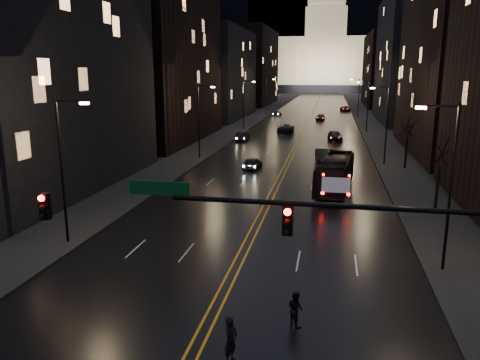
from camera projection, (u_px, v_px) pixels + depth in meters
The scene contains 35 objects.
ground at pixel (191, 357), 17.56m from camera, with size 900.00×900.00×0.00m, color black.
road at pixel (315, 107), 141.89m from camera, with size 20.00×320.00×0.02m, color black.
sidewalk_left at pixel (270, 106), 144.47m from camera, with size 8.00×320.00×0.16m, color black.
sidewalk_right at pixel (363, 108), 139.28m from camera, with size 8.00×320.00×0.16m, color black.
center_line at pixel (315, 107), 141.89m from camera, with size 0.62×320.00×0.01m, color orange.
building_left_near at pixel (27, 65), 40.02m from camera, with size 12.00×28.00×22.00m, color black.
building_left_mid at pixel (159, 48), 69.94m from camera, with size 12.00×30.00×28.00m, color black.
building_left_far at pixel (219, 74), 107.19m from camera, with size 12.00×34.00×20.00m, color black.
building_left_dist at pixel (253, 67), 152.65m from camera, with size 12.00×40.00×24.00m, color black.
building_right_tall at pixel (471, 0), 57.20m from camera, with size 12.00×30.00×38.00m, color black.
building_right_mid at pixel (412, 60), 98.72m from camera, with size 12.00×34.00×26.00m, color black.
building_right_dist at pixel (386, 70), 145.08m from camera, with size 12.00×40.00×22.00m, color black.
capitol at pixel (324, 59), 252.79m from camera, with size 90.00×50.00×58.50m.
traffic_signal at pixel (361, 239), 15.31m from camera, with size 17.29×0.45×7.00m.
streetlamp_right_near at pixel (448, 179), 23.97m from camera, with size 2.13×0.25×9.00m.
streetlamp_left_near at pixel (64, 164), 27.98m from camera, with size 2.13×0.25×9.00m.
streetlamp_right_mid at pixel (385, 121), 52.66m from camera, with size 2.13×0.25×9.00m.
streetlamp_left_mid at pixel (200, 117), 56.68m from camera, with size 2.13×0.25×9.00m.
streetlamp_right_far at pixel (367, 104), 81.36m from camera, with size 2.13×0.25×9.00m.
streetlamp_left_far at pixel (245, 102), 85.37m from camera, with size 2.13×0.25×9.00m.
streetlamp_right_dist at pixel (358, 95), 110.05m from camera, with size 2.13×0.25×9.00m.
streetlamp_left_dist at pixel (267, 94), 114.06m from camera, with size 2.13×0.25×9.00m.
tree_right_mid at pixel (441, 153), 35.17m from camera, with size 2.40×2.40×6.65m.
tree_right_far at pixel (408, 128), 50.47m from camera, with size 2.40×2.40×6.65m.
bus at pixel (335, 173), 42.44m from camera, with size 2.51×10.75×2.99m, color black.
oncoming_car_a at pixel (252, 163), 51.39m from camera, with size 1.57×3.91×1.33m, color black.
oncoming_car_b at pixel (243, 136), 72.35m from camera, with size 1.53×4.39×1.45m, color black.
oncoming_car_c at pixel (286, 128), 83.04m from camera, with size 2.52×5.46×1.52m, color black.
oncoming_car_d at pixel (276, 113), 113.53m from camera, with size 1.78×4.37×1.27m, color black.
receding_car_a at pixel (324, 156), 54.96m from camera, with size 1.71×4.92×1.62m, color black.
receding_car_b at pixel (335, 136), 72.54m from camera, with size 1.90×4.71×1.60m, color black.
receding_car_c at pixel (320, 117), 103.24m from camera, with size 1.79×4.41×1.28m, color black.
receding_car_d at pixel (345, 109), 127.73m from camera, with size 2.27×4.92×1.37m, color black.
pedestrian_a at pixel (231, 340), 17.09m from camera, with size 0.65×0.43×1.79m, color black.
pedestrian_b at pixel (295, 309), 19.61m from camera, with size 0.74×0.41×1.53m, color black.
Camera 1 is at (4.78, -14.97, 10.45)m, focal length 35.00 mm.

